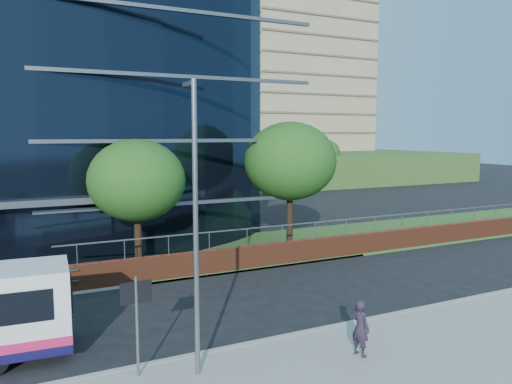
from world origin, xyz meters
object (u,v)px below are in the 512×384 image
tree_dist_e (221,153)px  tree_dist_f (324,153)px  streetlight_east (195,220)px  tree_far_d (290,161)px  pedestrian (360,328)px  tree_far_c (137,181)px  street_sign (136,305)px

tree_dist_e → tree_dist_f: tree_dist_e is taller
tree_dist_e → tree_dist_f: bearing=7.1°
tree_dist_e → streetlight_east: 45.85m
tree_far_d → pedestrian: tree_far_d is taller
tree_dist_e → tree_far_d: bearing=-104.9°
tree_far_c → pedestrian: size_ratio=3.80×
pedestrian → tree_dist_e: bearing=-28.9°
tree_far_c → streetlight_east: 11.22m
tree_dist_f → streetlight_east: streetlight_east is taller
tree_far_c → tree_dist_f: 46.67m
tree_far_d → pedestrian: bearing=-111.6°
street_sign → tree_dist_e: size_ratio=0.43×
tree_dist_e → tree_far_c: bearing=-118.7°
street_sign → tree_far_d: bearing=45.2°
street_sign → streetlight_east: streetlight_east is taller
tree_far_d → streetlight_east: size_ratio=0.93×
tree_far_c → tree_dist_e: bearing=61.3°
street_sign → tree_far_c: (2.50, 10.59, 2.39)m
street_sign → tree_far_c: 11.14m
pedestrian → street_sign: bearing=63.2°
street_sign → tree_dist_f: tree_dist_f is taller
tree_dist_e → tree_dist_f: 16.13m
tree_dist_e → pedestrian: 45.37m
tree_dist_f → tree_dist_e: bearing=-172.9°
tree_far_c → tree_far_d: size_ratio=0.87×
street_sign → pedestrian: size_ratio=1.63×
streetlight_east → street_sign: bearing=158.6°
tree_far_d → tree_dist_f: size_ratio=1.23×
tree_far_d → tree_dist_f: 40.01m
streetlight_east → tree_far_c: bearing=84.9°
tree_far_c → tree_dist_e: 35.36m
streetlight_east → pedestrian: bearing=-12.8°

